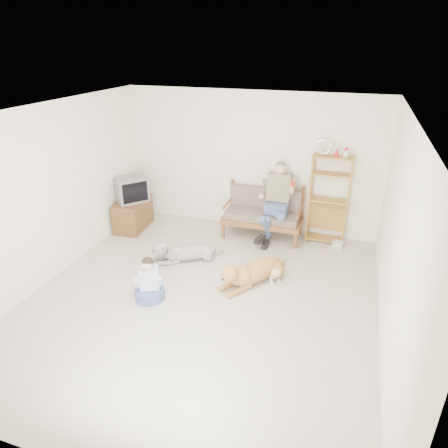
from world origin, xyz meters
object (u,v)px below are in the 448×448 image
(loveseat, at_px, (263,212))
(tv_stand, at_px, (133,214))
(golden_retriever, at_px, (251,272))
(etagere, at_px, (328,199))

(loveseat, distance_m, tv_stand, 2.65)
(golden_retriever, bearing_deg, tv_stand, -170.53)
(loveseat, height_order, golden_retriever, loveseat)
(tv_stand, relative_size, golden_retriever, 0.71)
(golden_retriever, bearing_deg, etagere, 96.01)
(tv_stand, height_order, golden_retriever, tv_stand)
(etagere, xyz_separation_m, tv_stand, (-3.77, -0.63, -0.55))
(loveseat, bearing_deg, golden_retriever, -82.84)
(tv_stand, bearing_deg, golden_retriever, -28.49)
(loveseat, xyz_separation_m, golden_retriever, (0.22, -1.73, -0.30))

